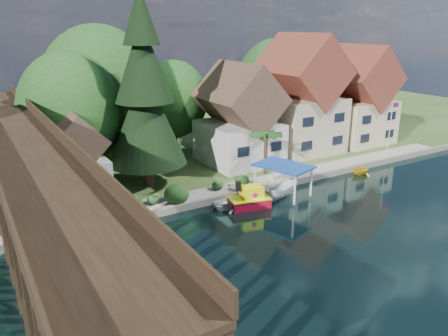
{
  "coord_description": "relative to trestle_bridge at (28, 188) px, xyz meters",
  "views": [
    {
      "loc": [
        -18.77,
        -23.28,
        15.16
      ],
      "look_at": [
        -1.0,
        6.0,
        3.92
      ],
      "focal_mm": 35.0,
      "sensor_mm": 36.0,
      "label": 1
    }
  ],
  "objects": [
    {
      "name": "flagpole",
      "position": [
        40.1,
        4.31,
        -1.06
      ],
      "size": [
        0.97,
        0.12,
        6.19
      ],
      "color": "white",
      "rests_on": "bank"
    },
    {
      "name": "boat_white_a",
      "position": [
        16.69,
        1.29,
        -4.89
      ],
      "size": [
        4.78,
        3.71,
        0.91
      ],
      "primitive_type": "imported",
      "rotation": [
        0.0,
        0.0,
        1.43
      ],
      "color": "white",
      "rests_on": "ground"
    },
    {
      "name": "palm_tree",
      "position": [
        23.03,
        5.86,
        -0.79
      ],
      "size": [
        3.97,
        3.97,
        4.65
      ],
      "color": "#382314",
      "rests_on": "bank"
    },
    {
      "name": "tugboat",
      "position": [
        17.39,
        0.46,
        -4.58
      ],
      "size": [
        3.87,
        2.63,
        2.57
      ],
      "color": "#AF0B25",
      "rests_on": "ground"
    },
    {
      "name": "trestle_bridge",
      "position": [
        0.0,
        0.0,
        0.0
      ],
      "size": [
        4.12,
        44.18,
        9.3
      ],
      "color": "black",
      "rests_on": "ground"
    },
    {
      "name": "boat_canopy",
      "position": [
        21.3,
        0.82,
        -4.0
      ],
      "size": [
        4.69,
        5.68,
        3.15
      ],
      "color": "white",
      "rests_on": "ground"
    },
    {
      "name": "conifer",
      "position": [
        11.6,
        9.08,
        3.81
      ],
      "size": [
        7.31,
        7.31,
        17.99
      ],
      "color": "#382314",
      "rests_on": "bank"
    },
    {
      "name": "boat_yellow",
      "position": [
        32.6,
        1.65,
        -4.67
      ],
      "size": [
        2.7,
        2.36,
        1.35
      ],
      "primitive_type": "imported",
      "rotation": [
        0.0,
        0.0,
        1.51
      ],
      "color": "gold",
      "rests_on": "ground"
    },
    {
      "name": "ground",
      "position": [
        16.0,
        -5.17,
        -5.35
      ],
      "size": [
        140.0,
        140.0,
        0.0
      ],
      "primitive_type": "plane",
      "color": "black",
      "rests_on": "ground"
    },
    {
      "name": "house_right",
      "position": [
        41.0,
        10.83,
        0.43
      ],
      "size": [
        8.15,
        8.64,
        12.45
      ],
      "color": "beige",
      "rests_on": "bank"
    },
    {
      "name": "house_left",
      "position": [
        23.0,
        10.83,
        -0.21
      ],
      "size": [
        7.64,
        8.64,
        11.02
      ],
      "color": "beige",
      "rests_on": "bank"
    },
    {
      "name": "bg_trees",
      "position": [
        17.0,
        16.08,
        1.94
      ],
      "size": [
        49.9,
        13.3,
        10.57
      ],
      "color": "#382314",
      "rests_on": "bank"
    },
    {
      "name": "promenade",
      "position": [
        22.0,
        4.13,
        -4.82
      ],
      "size": [
        50.0,
        2.6,
        0.06
      ],
      "primitive_type": "cube",
      "color": "gray",
      "rests_on": "bank"
    },
    {
      "name": "shrubs",
      "position": [
        11.4,
        4.09,
        -4.12
      ],
      "size": [
        15.76,
        2.47,
        1.7
      ],
      "color": "#183E16",
      "rests_on": "bank"
    },
    {
      "name": "house_center",
      "position": [
        32.0,
        11.33,
        1.07
      ],
      "size": [
        8.65,
        9.18,
        13.89
      ],
      "color": "#BDAD94",
      "rests_on": "bank"
    },
    {
      "name": "seawall",
      "position": [
        20.0,
        2.83,
        -5.04
      ],
      "size": [
        60.0,
        0.4,
        0.62
      ],
      "primitive_type": "cube",
      "color": "slate",
      "rests_on": "ground"
    },
    {
      "name": "bank",
      "position": [
        16.0,
        28.83,
        -5.1
      ],
      "size": [
        140.0,
        52.0,
        0.5
      ],
      "primitive_type": "cube",
      "color": "#365120",
      "rests_on": "ground"
    },
    {
      "name": "shed",
      "position": [
        5.0,
        9.33,
        -1.52
      ],
      "size": [
        5.09,
        5.4,
        7.85
      ],
      "color": "beige",
      "rests_on": "bank"
    }
  ]
}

